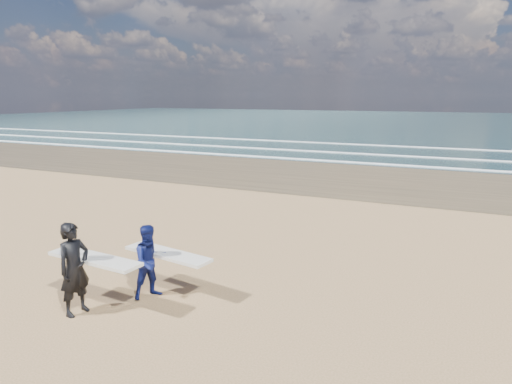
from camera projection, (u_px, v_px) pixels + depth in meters
The scene contains 2 objects.
surfer_near at pixel (77, 268), 9.13m from camera, with size 2.23×1.06×1.91m.
surfer_far at pixel (152, 261), 9.91m from camera, with size 2.25×1.28×1.63m.
Camera 1 is at (7.95, -6.63, 4.35)m, focal length 32.00 mm.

